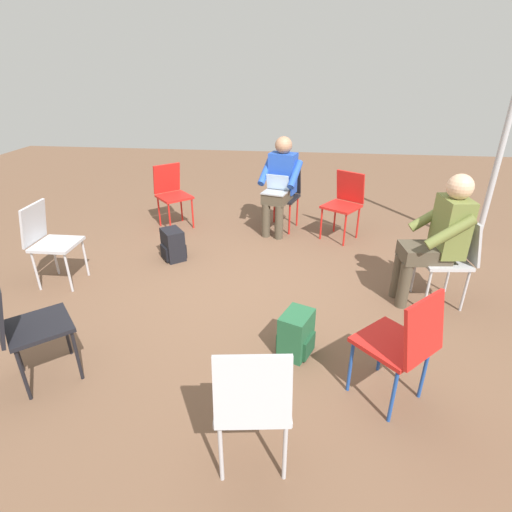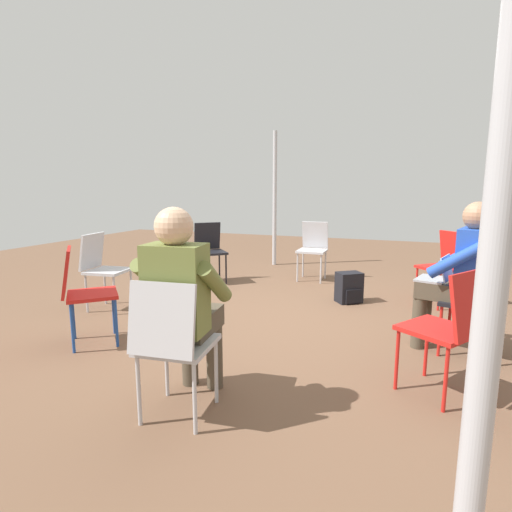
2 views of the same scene
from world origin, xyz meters
The scene contains 14 objects.
ground_plane centered at (0.00, 0.00, 0.00)m, with size 14.00×14.00×0.00m, color brown.
chair_west centered at (-1.92, -0.33, 0.50)m, with size 0.49×0.45×0.85m.
chair_southeast centered at (1.50, -1.08, 0.50)m, with size 0.58×0.57×0.85m.
chair_east centered at (1.79, -0.30, 0.50)m, with size 0.53×0.50×0.85m.
chair_north centered at (-0.08, 1.95, 0.50)m, with size 0.41×0.44×0.85m.
chair_south centered at (0.01, -1.93, 0.50)m, with size 0.44×0.48×0.85m.
chair_northeast centered at (1.64, 1.23, 0.50)m, with size 0.59×0.58×0.85m.
chair_southwest centered at (-1.34, -1.21, 0.50)m, with size 0.58×0.58×0.85m.
chair_northwest centered at (-1.43, 1.28, 0.50)m, with size 0.58×0.59×0.85m.
person_with_laptop centered at (1.62, -0.25, 0.69)m, with size 0.60×0.58×1.24m.
person_in_olive centered at (-0.01, -1.77, 0.69)m, with size 0.53×0.55×1.24m.
backpack_near_laptop_user centered at (-0.92, -0.55, 0.16)m, with size 0.33×0.31×0.36m.
backpack_by_empty_chair centered at (0.60, 0.91, 0.16)m, with size 0.34×0.33×0.36m.
tent_pole_far centered at (1.41, -2.75, 1.33)m, with size 0.07×0.07×2.66m, color #B2B2B7.
Camera 1 is at (-3.46, -0.53, 2.07)m, focal length 28.00 mm.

